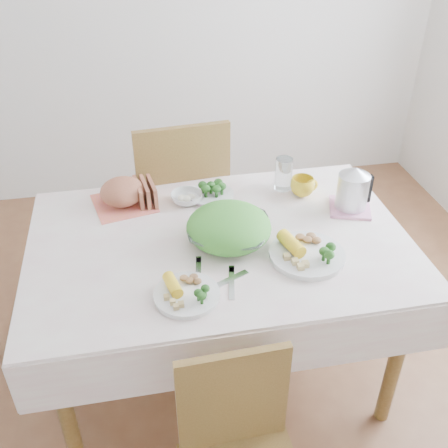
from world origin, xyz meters
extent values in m
plane|color=brown|center=(0.00, 0.00, 0.00)|extent=(3.60, 3.60, 0.00)
cube|color=brown|center=(0.00, 0.00, 0.38)|extent=(1.40, 0.90, 0.75)
cube|color=white|center=(0.00, 0.00, 0.76)|extent=(1.50, 1.00, 0.01)
cube|color=brown|center=(-0.10, 0.71, 0.46)|extent=(0.51, 0.51, 1.03)
imported|color=white|center=(0.03, -0.01, 0.80)|extent=(0.40, 0.40, 0.08)
cylinder|color=white|center=(-0.17, -0.31, 0.77)|extent=(0.26, 0.26, 0.02)
cylinder|color=white|center=(0.30, -0.18, 0.77)|extent=(0.31, 0.31, 0.02)
cylinder|color=beige|center=(0.02, 0.33, 0.77)|extent=(0.27, 0.27, 0.02)
cube|color=#E16A55|center=(-0.36, 0.34, 0.76)|extent=(0.30, 0.30, 0.00)
ellipsoid|color=brown|center=(-0.36, 0.34, 0.82)|extent=(0.24, 0.23, 0.12)
imported|color=white|center=(-0.09, 0.30, 0.78)|extent=(0.16, 0.16, 0.04)
imported|color=gold|center=(0.42, 0.27, 0.80)|extent=(0.12, 0.12, 0.08)
cylinder|color=white|center=(0.36, 0.34, 0.83)|extent=(0.08, 0.08, 0.15)
cube|color=pink|center=(0.59, 0.11, 0.77)|extent=(0.22, 0.22, 0.01)
cylinder|color=#B2B5BA|center=(0.59, 0.11, 0.88)|extent=(0.16, 0.16, 0.19)
cube|color=silver|center=(-0.12, -0.19, 0.76)|extent=(0.05, 0.17, 0.00)
cube|color=silver|center=(-0.01, -0.27, 0.76)|extent=(0.05, 0.18, 0.00)
cube|color=silver|center=(-0.04, -0.26, 0.76)|extent=(0.20, 0.11, 0.00)
camera|label=1|loc=(-0.30, -1.65, 1.98)|focal=42.00mm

